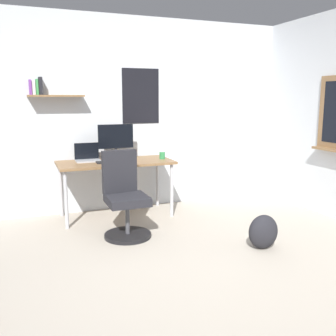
% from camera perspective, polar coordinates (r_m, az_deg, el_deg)
% --- Properties ---
extents(ground_plane, '(5.20, 5.20, 0.00)m').
position_cam_1_polar(ground_plane, '(3.40, 4.06, -16.36)').
color(ground_plane, '#ADA393').
rests_on(ground_plane, ground).
extents(wall_back, '(5.00, 0.30, 2.60)m').
position_cam_1_polar(wall_back, '(5.35, -7.21, 7.84)').
color(wall_back, silver).
rests_on(wall_back, ground).
extents(desk, '(1.45, 0.66, 0.73)m').
position_cam_1_polar(desk, '(4.99, -7.75, 0.20)').
color(desk, olive).
rests_on(desk, ground).
extents(office_chair, '(0.52, 0.52, 0.95)m').
position_cam_1_polar(office_chair, '(4.32, -6.38, -4.74)').
color(office_chair, black).
rests_on(office_chair, ground).
extents(laptop, '(0.31, 0.21, 0.23)m').
position_cam_1_polar(laptop, '(5.05, -11.80, 1.64)').
color(laptop, '#ADAFB5').
rests_on(laptop, desk).
extents(monitor_primary, '(0.46, 0.17, 0.46)m').
position_cam_1_polar(monitor_primary, '(5.05, -7.73, 4.22)').
color(monitor_primary, '#38383D').
rests_on(monitor_primary, desk).
extents(keyboard, '(0.37, 0.13, 0.02)m').
position_cam_1_polar(keyboard, '(4.88, -8.37, 0.91)').
color(keyboard, black).
rests_on(keyboard, desk).
extents(computer_mouse, '(0.10, 0.06, 0.03)m').
position_cam_1_polar(computer_mouse, '(4.94, -5.21, 1.18)').
color(computer_mouse, '#262628').
rests_on(computer_mouse, desk).
extents(coffee_mug, '(0.08, 0.08, 0.09)m').
position_cam_1_polar(coffee_mug, '(5.12, -0.86, 1.86)').
color(coffee_mug, '#338C4C').
rests_on(coffee_mug, desk).
extents(backpack, '(0.32, 0.22, 0.35)m').
position_cam_1_polar(backpack, '(4.11, 13.88, -9.13)').
color(backpack, '#232328').
rests_on(backpack, ground).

